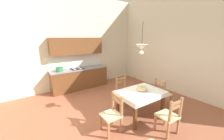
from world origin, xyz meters
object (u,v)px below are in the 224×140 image
at_px(fruit_bowl, 142,88).
at_px(pendant_lamp, 142,48).
at_px(dining_chair_window_side, 162,94).
at_px(dining_table, 141,96).
at_px(dining_chair_kitchen_side, 123,91).
at_px(dining_chair_tv_side, 112,114).
at_px(dining_chair_camera_side, 169,116).
at_px(kitchen_cabinetry, 79,69).

distance_m(fruit_bowl, pendant_lamp, 1.15).
bearing_deg(fruit_bowl, dining_chair_window_side, -4.85).
bearing_deg(dining_table, fruit_bowl, 27.83).
xyz_separation_m(dining_chair_kitchen_side, pendant_lamp, (-0.11, -0.81, 1.51)).
xyz_separation_m(dining_chair_window_side, pendant_lamp, (-1.01, 0.06, 1.51)).
relative_size(dining_chair_tv_side, dining_chair_camera_side, 1.00).
bearing_deg(kitchen_cabinetry, dining_chair_camera_side, -81.35).
relative_size(dining_chair_camera_side, pendant_lamp, 1.16).
distance_m(dining_table, dining_chair_window_side, 0.99).
relative_size(fruit_bowl, pendant_lamp, 0.37).
xyz_separation_m(dining_table, dining_chair_kitchen_side, (0.08, 0.84, -0.17)).
bearing_deg(dining_chair_window_side, pendant_lamp, 176.43).
xyz_separation_m(kitchen_cabinetry, dining_chair_camera_side, (0.60, -3.91, -0.41)).
height_order(dining_chair_tv_side, pendant_lamp, pendant_lamp).
relative_size(dining_chair_tv_side, pendant_lamp, 1.16).
bearing_deg(kitchen_cabinetry, dining_chair_tv_side, -97.83).
height_order(dining_table, dining_chair_kitchen_side, dining_chair_kitchen_side).
xyz_separation_m(dining_chair_camera_side, pendant_lamp, (-0.05, 0.90, 1.51)).
distance_m(dining_chair_window_side, fruit_bowl, 0.97).
relative_size(dining_table, pendant_lamp, 1.59).
relative_size(kitchen_cabinetry, pendant_lamp, 3.02).
distance_m(dining_chair_camera_side, pendant_lamp, 1.76).
bearing_deg(dining_chair_window_side, kitchen_cabinetry, 116.79).
height_order(dining_table, dining_chair_camera_side, dining_chair_camera_side).
relative_size(kitchen_cabinetry, dining_chair_camera_side, 2.62).
height_order(dining_chair_kitchen_side, fruit_bowl, dining_chair_kitchen_side).
xyz_separation_m(kitchen_cabinetry, pendant_lamp, (0.55, -3.02, 1.10)).
bearing_deg(dining_table, kitchen_cabinetry, 100.79).
bearing_deg(pendant_lamp, dining_table, -38.36).
relative_size(dining_chair_window_side, dining_chair_camera_side, 1.00).
height_order(kitchen_cabinetry, fruit_bowl, kitchen_cabinetry).
bearing_deg(kitchen_cabinetry, dining_chair_kitchen_side, -73.43).
relative_size(kitchen_cabinetry, dining_chair_kitchen_side, 2.62).
bearing_deg(dining_table, pendant_lamp, 141.64).
height_order(dining_chair_tv_side, dining_chair_camera_side, same).
relative_size(dining_table, dining_chair_kitchen_side, 1.37).
xyz_separation_m(kitchen_cabinetry, dining_table, (0.58, -3.04, -0.24)).
relative_size(kitchen_cabinetry, fruit_bowl, 8.11).
relative_size(dining_table, dining_chair_camera_side, 1.37).
relative_size(dining_chair_tv_side, dining_chair_window_side, 1.00).
relative_size(dining_chair_camera_side, fruit_bowl, 3.10).
distance_m(dining_chair_tv_side, fruit_bowl, 1.15).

